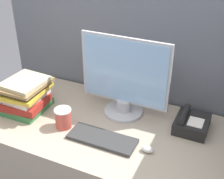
# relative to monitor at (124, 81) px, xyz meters

# --- Properties ---
(cubicle_panel_rear) EXTENTS (1.83, 0.04, 1.48)m
(cubicle_panel_rear) POSITION_rel_monitor_xyz_m (-0.04, 0.25, -0.24)
(cubicle_panel_rear) COLOR slate
(cubicle_panel_rear) RESTS_ON ground_plane
(desk) EXTENTS (1.43, 0.75, 0.76)m
(desk) POSITION_rel_monitor_xyz_m (-0.04, -0.17, -0.60)
(desk) COLOR tan
(desk) RESTS_ON ground_plane
(monitor) EXTENTS (0.53, 0.23, 0.49)m
(monitor) POSITION_rel_monitor_xyz_m (0.00, 0.00, 0.00)
(monitor) COLOR #B7B7BC
(monitor) RESTS_ON desk
(keyboard) EXTENTS (0.37, 0.14, 0.02)m
(keyboard) POSITION_rel_monitor_xyz_m (-0.00, -0.29, -0.21)
(keyboard) COLOR #333333
(keyboard) RESTS_ON desk
(mouse) EXTENTS (0.06, 0.04, 0.03)m
(mouse) POSITION_rel_monitor_xyz_m (0.25, -0.28, -0.20)
(mouse) COLOR silver
(mouse) RESTS_ON desk
(coffee_cup) EXTENTS (0.10, 0.10, 0.12)m
(coffee_cup) POSITION_rel_monitor_xyz_m (-0.25, -0.27, -0.16)
(coffee_cup) COLOR #BF4C3F
(coffee_cup) RESTS_ON desk
(book_stack) EXTENTS (0.26, 0.30, 0.21)m
(book_stack) POSITION_rel_monitor_xyz_m (-0.55, -0.22, -0.12)
(book_stack) COLOR #38723F
(book_stack) RESTS_ON desk
(desk_telephone) EXTENTS (0.18, 0.20, 0.11)m
(desk_telephone) POSITION_rel_monitor_xyz_m (0.41, 0.00, -0.18)
(desk_telephone) COLOR black
(desk_telephone) RESTS_ON desk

